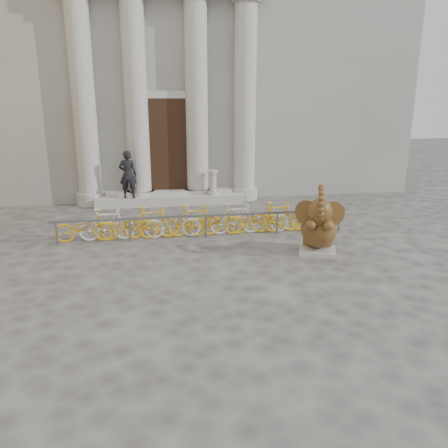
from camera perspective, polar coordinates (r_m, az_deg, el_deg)
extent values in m
plane|color=#474442|center=(9.33, -3.56, -9.85)|extent=(80.00, 80.00, 0.00)
cube|color=gray|center=(23.50, -8.34, 20.17)|extent=(22.00, 10.00, 12.00)
cube|color=black|center=(18.41, -7.32, 10.04)|extent=(2.40, 0.16, 4.00)
cylinder|color=#A8A59E|center=(18.34, -17.86, 14.75)|extent=(0.90, 0.90, 8.00)
cylinder|color=#A8A59E|center=(18.20, -11.39, 15.17)|extent=(0.90, 0.90, 8.00)
cylinder|color=#A8A59E|center=(18.32, -3.59, 15.43)|extent=(0.90, 0.90, 8.00)
cylinder|color=#A8A59E|center=(18.65, 2.75, 15.44)|extent=(0.90, 0.90, 8.00)
cube|color=#A8A59E|center=(18.22, -7.00, 3.24)|extent=(6.00, 1.20, 0.36)
cube|color=#A8A59E|center=(12.40, 12.08, -3.42)|extent=(1.24, 1.18, 0.10)
ellipsoid|color=black|center=(12.50, 12.16, -1.61)|extent=(1.06, 1.03, 0.63)
ellipsoid|color=black|center=(12.24, 12.24, -0.65)|extent=(1.31, 1.44, 1.02)
cylinder|color=black|center=(12.67, 10.92, -2.11)|extent=(0.38, 0.38, 0.26)
cylinder|color=black|center=(12.68, 13.31, -2.23)|extent=(0.38, 0.38, 0.26)
cylinder|color=black|center=(11.80, 11.26, -0.19)|extent=(0.43, 0.63, 0.39)
cylinder|color=black|center=(11.81, 13.36, -0.30)|extent=(0.43, 0.63, 0.39)
ellipsoid|color=black|center=(11.75, 12.41, 1.47)|extent=(0.85, 0.83, 0.79)
cylinder|color=black|center=(11.87, 10.78, 1.50)|extent=(0.55, 0.46, 0.67)
cylinder|color=black|center=(11.89, 14.00, 1.33)|extent=(0.67, 0.09, 0.67)
cone|color=beige|center=(11.60, 11.79, 0.52)|extent=(0.09, 0.23, 0.11)
cone|color=beige|center=(11.61, 12.96, 0.46)|extent=(0.19, 0.22, 0.11)
cube|color=slate|center=(13.27, -2.42, 1.09)|extent=(9.10, 0.06, 0.06)
cylinder|color=slate|center=(13.52, -20.99, -1.22)|extent=(0.06, 0.06, 0.70)
cylinder|color=slate|center=(13.27, -12.18, -0.82)|extent=(0.06, 0.06, 0.70)
cylinder|color=slate|center=(13.36, -2.40, -0.36)|extent=(0.06, 0.06, 0.70)
cylinder|color=slate|center=(13.84, 6.97, 0.09)|extent=(0.06, 0.06, 0.70)
cylinder|color=slate|center=(14.57, 14.81, 0.46)|extent=(0.06, 0.06, 0.70)
imported|color=#ECAF15|center=(13.59, -17.86, -0.18)|extent=(1.70, 0.50, 1.00)
imported|color=beige|center=(13.52, -15.10, -0.05)|extent=(1.66, 0.47, 1.00)
imported|color=#ECAF15|center=(13.47, -12.31, 0.08)|extent=(1.70, 0.50, 1.00)
imported|color=#ECAF15|center=(13.46, -9.51, 0.21)|extent=(1.66, 0.47, 1.00)
imported|color=beige|center=(13.48, -6.71, 0.34)|extent=(1.70, 0.50, 1.00)
imported|color=#ECAF15|center=(13.53, -3.93, 0.46)|extent=(1.66, 0.47, 1.00)
imported|color=#ECAF15|center=(13.61, -1.18, 0.59)|extent=(1.70, 0.50, 1.00)
imported|color=beige|center=(13.72, 1.54, 0.71)|extent=(1.66, 0.47, 1.00)
imported|color=#ECAF15|center=(13.87, 4.21, 0.83)|extent=(1.70, 0.50, 1.00)
imported|color=#ECAF15|center=(14.04, 6.81, 0.95)|extent=(1.66, 0.47, 1.00)
imported|color=beige|center=(14.24, 9.35, 1.06)|extent=(1.70, 0.50, 1.00)
imported|color=#ECAF15|center=(14.47, 11.81, 1.16)|extent=(1.66, 0.47, 1.00)
imported|color=black|center=(17.66, -12.44, 6.33)|extent=(0.74, 0.53, 1.89)
cylinder|color=#A8A59E|center=(18.05, -1.46, 4.02)|extent=(0.42, 0.42, 0.12)
cylinder|color=#A8A59E|center=(17.97, -1.47, 5.29)|extent=(0.29, 0.29, 0.94)
cylinder|color=#A8A59E|center=(17.89, -1.48, 6.87)|extent=(0.42, 0.42, 0.10)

